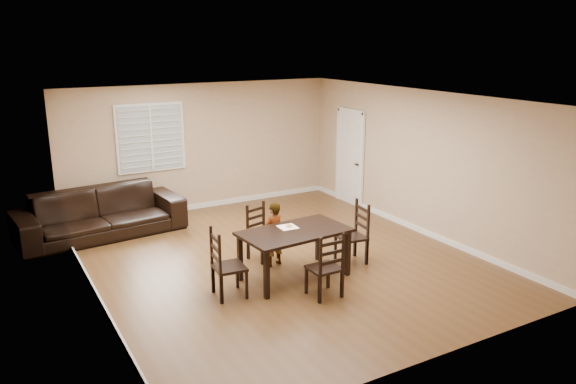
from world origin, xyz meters
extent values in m
plane|color=brown|center=(0.00, 0.00, 0.00)|extent=(7.00, 7.00, 0.00)
cube|color=tan|center=(0.00, 3.50, 1.35)|extent=(6.00, 0.04, 2.70)
cube|color=tan|center=(0.00, -3.50, 1.35)|extent=(6.00, 0.04, 2.70)
cube|color=tan|center=(-3.00, 0.00, 1.35)|extent=(0.04, 7.00, 2.70)
cube|color=tan|center=(3.00, 0.00, 1.35)|extent=(0.04, 7.00, 2.70)
cube|color=white|center=(0.00, 0.00, 2.70)|extent=(6.00, 7.00, 0.04)
cube|color=white|center=(-1.10, 3.45, 1.65)|extent=(1.40, 0.08, 1.40)
cube|color=white|center=(2.97, 2.20, 1.02)|extent=(0.06, 0.94, 2.05)
cylinder|color=#332114|center=(2.94, 1.90, 0.95)|extent=(0.06, 0.06, 0.02)
cube|color=white|center=(0.00, 3.48, 0.05)|extent=(6.00, 0.03, 0.10)
cube|color=white|center=(-2.98, 0.00, 0.05)|extent=(0.03, 7.00, 0.10)
cube|color=white|center=(2.98, 0.00, 0.05)|extent=(0.03, 7.00, 0.10)
cube|color=black|center=(-0.16, -0.73, 0.75)|extent=(1.71, 1.05, 0.05)
cube|color=black|center=(-0.87, -1.17, 0.36)|extent=(0.07, 0.07, 0.73)
cube|color=black|center=(0.61, -1.05, 0.36)|extent=(0.07, 0.07, 0.73)
cube|color=black|center=(-0.93, -0.40, 0.36)|extent=(0.07, 0.07, 0.73)
cube|color=black|center=(0.55, -0.29, 0.36)|extent=(0.07, 0.07, 0.73)
cube|color=black|center=(-0.23, 0.20, 0.41)|extent=(0.52, 0.50, 0.04)
cube|color=black|center=(-0.28, 0.37, 0.47)|extent=(0.42, 0.15, 0.94)
cube|color=black|center=(-0.36, -0.02, 0.19)|extent=(0.05, 0.05, 0.39)
cube|color=black|center=(-0.01, 0.08, 0.19)|extent=(0.05, 0.05, 0.39)
cube|color=black|center=(-0.45, 0.31, 0.19)|extent=(0.05, 0.05, 0.39)
cube|color=black|center=(-0.10, 0.41, 0.19)|extent=(0.05, 0.05, 0.39)
cube|color=black|center=(-0.10, -1.48, 0.42)|extent=(0.44, 0.41, 0.04)
cube|color=black|center=(-0.10, -1.66, 0.49)|extent=(0.44, 0.04, 0.98)
cube|color=black|center=(0.08, -1.30, 0.20)|extent=(0.04, 0.04, 0.40)
cube|color=black|center=(-0.30, -1.30, 0.20)|extent=(0.04, 0.04, 0.40)
cube|color=black|center=(0.09, -1.65, 0.20)|extent=(0.04, 0.04, 0.40)
cube|color=black|center=(-0.29, -1.65, 0.20)|extent=(0.04, 0.04, 0.40)
cube|color=black|center=(-1.29, -0.81, 0.44)|extent=(0.47, 0.50, 0.04)
cube|color=black|center=(-1.49, -0.79, 0.51)|extent=(0.08, 0.46, 1.02)
cube|color=black|center=(-1.13, -1.03, 0.21)|extent=(0.04, 0.04, 0.42)
cube|color=black|center=(-1.09, -0.63, 0.21)|extent=(0.04, 0.04, 0.42)
cube|color=black|center=(-1.49, -0.99, 0.21)|extent=(0.04, 0.04, 0.42)
cube|color=black|center=(-1.46, -0.59, 0.21)|extent=(0.04, 0.04, 0.42)
cube|color=black|center=(0.97, -0.64, 0.44)|extent=(0.49, 0.51, 0.04)
cube|color=black|center=(1.16, -0.67, 0.51)|extent=(0.10, 0.46, 1.02)
cube|color=black|center=(0.81, -0.42, 0.21)|extent=(0.05, 0.05, 0.42)
cube|color=black|center=(0.76, -0.82, 0.21)|extent=(0.05, 0.05, 0.42)
cube|color=black|center=(1.18, -0.47, 0.21)|extent=(0.05, 0.05, 0.42)
cube|color=black|center=(1.13, -0.87, 0.21)|extent=(0.05, 0.05, 0.42)
imported|color=gray|center=(-0.21, -0.13, 0.53)|extent=(0.44, 0.34, 1.06)
cube|color=white|center=(-0.17, -0.54, 0.78)|extent=(0.29, 0.29, 0.00)
torus|color=#D0914A|center=(-0.15, -0.54, 0.79)|extent=(0.10, 0.10, 0.03)
torus|color=white|center=(-0.15, -0.54, 0.80)|extent=(0.09, 0.09, 0.02)
imported|color=black|center=(-2.35, 2.73, 0.44)|extent=(3.11, 1.47, 0.88)
camera|label=1|loc=(-4.24, -7.69, 3.60)|focal=35.00mm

